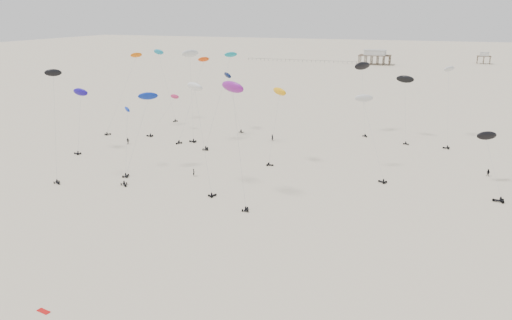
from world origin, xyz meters
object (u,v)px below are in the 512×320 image
at_px(rig_9, 490,153).
at_px(spectator_0, 194,176).
at_px(pavilion_main, 375,58).
at_px(pavilion_small, 484,59).
at_px(rig_0, 161,62).
at_px(rig_4, 143,115).

height_order(rig_9, spectator_0, rig_9).
bearing_deg(pavilion_main, spectator_0, -91.50).
bearing_deg(pavilion_small, rig_0, -115.73).
bearing_deg(rig_4, rig_0, -110.34).
relative_size(rig_0, spectator_0, 11.75).
bearing_deg(rig_9, rig_4, 104.49).
height_order(pavilion_main, rig_0, rig_0).
height_order(pavilion_small, rig_4, rig_4).
bearing_deg(rig_0, spectator_0, 132.24).
bearing_deg(spectator_0, pavilion_main, -33.04).
relative_size(pavilion_main, rig_9, 1.42).
relative_size(rig_4, rig_9, 1.37).
bearing_deg(rig_0, pavilion_small, -109.58).
bearing_deg(rig_4, pavilion_main, -140.58).
bearing_deg(pavilion_small, rig_4, -107.14).
bearing_deg(spectator_0, rig_4, 61.18).
height_order(rig_0, rig_4, rig_0).
distance_m(pavilion_main, spectator_0, 256.72).
xyz_separation_m(rig_4, rig_9, (72.37, 14.90, -5.76)).
distance_m(rig_4, rig_9, 74.11).
xyz_separation_m(rig_0, spectator_0, (36.95, -50.68, -19.06)).
bearing_deg(rig_0, rig_9, 165.70).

